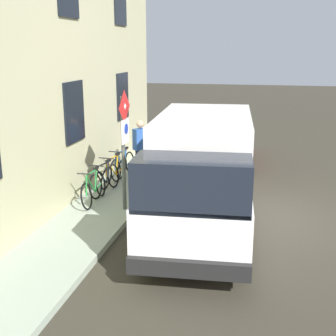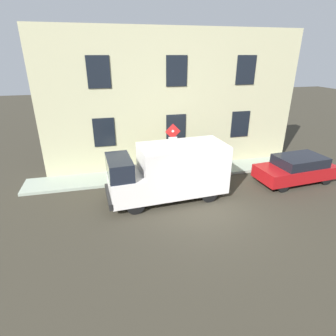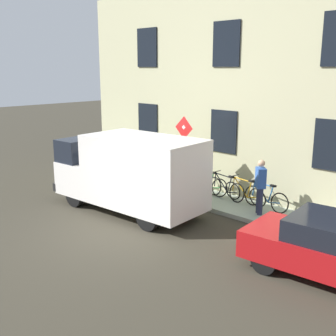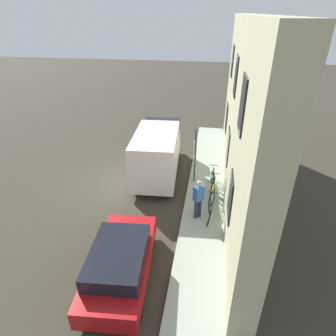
{
  "view_description": "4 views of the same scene",
  "coord_description": "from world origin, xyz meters",
  "px_view_note": "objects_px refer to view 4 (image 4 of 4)",
  "views": [
    {
      "loc": [
        0.17,
        10.36,
        3.92
      ],
      "look_at": [
        2.17,
        1.21,
        1.41
      ],
      "focal_mm": 48.18,
      "sensor_mm": 36.0,
      "label": 1
    },
    {
      "loc": [
        -9.24,
        3.8,
        6.13
      ],
      "look_at": [
        2.58,
        0.98,
        0.99
      ],
      "focal_mm": 28.79,
      "sensor_mm": 36.0,
      "label": 2
    },
    {
      "loc": [
        -7.07,
        -8.66,
        4.57
      ],
      "look_at": [
        2.46,
        0.47,
        1.38
      ],
      "focal_mm": 44.53,
      "sensor_mm": 36.0,
      "label": 3
    },
    {
      "loc": [
        4.06,
        -11.43,
        7.5
      ],
      "look_at": [
        2.14,
        0.13,
        0.99
      ],
      "focal_mm": 30.17,
      "sensor_mm": 36.0,
      "label": 4
    }
  ],
  "objects_px": {
    "sign_post_stacked": "(195,147)",
    "bicycle_black": "(212,188)",
    "delivery_van": "(158,151)",
    "parked_hatchback": "(120,262)",
    "pedestrian": "(198,198)",
    "bicycle_orange": "(212,198)",
    "bicycle_green": "(213,179)",
    "bicycle_blue": "(211,209)"
  },
  "relations": [
    {
      "from": "sign_post_stacked",
      "to": "bicycle_black",
      "type": "distance_m",
      "value": 2.06
    },
    {
      "from": "delivery_van",
      "to": "parked_hatchback",
      "type": "height_order",
      "value": "delivery_van"
    },
    {
      "from": "delivery_van",
      "to": "pedestrian",
      "type": "xyz_separation_m",
      "value": [
        2.32,
        -3.39,
        -0.26
      ]
    },
    {
      "from": "bicycle_orange",
      "to": "bicycle_black",
      "type": "distance_m",
      "value": 0.79
    },
    {
      "from": "bicycle_black",
      "to": "bicycle_orange",
      "type": "bearing_deg",
      "value": -173.3
    },
    {
      "from": "sign_post_stacked",
      "to": "delivery_van",
      "type": "relative_size",
      "value": 0.5
    },
    {
      "from": "delivery_van",
      "to": "bicycle_black",
      "type": "height_order",
      "value": "delivery_van"
    },
    {
      "from": "delivery_van",
      "to": "bicycle_black",
      "type": "distance_m",
      "value": 3.42
    },
    {
      "from": "bicycle_black",
      "to": "bicycle_green",
      "type": "height_order",
      "value": "same"
    },
    {
      "from": "delivery_van",
      "to": "bicycle_orange",
      "type": "xyz_separation_m",
      "value": [
        2.84,
        -2.5,
        -0.82
      ]
    },
    {
      "from": "bicycle_blue",
      "to": "pedestrian",
      "type": "relative_size",
      "value": 1.0
    },
    {
      "from": "bicycle_orange",
      "to": "parked_hatchback",
      "type": "bearing_deg",
      "value": 153.18
    },
    {
      "from": "parked_hatchback",
      "to": "bicycle_green",
      "type": "distance_m",
      "value": 6.42
    },
    {
      "from": "sign_post_stacked",
      "to": "parked_hatchback",
      "type": "height_order",
      "value": "sign_post_stacked"
    },
    {
      "from": "bicycle_blue",
      "to": "bicycle_green",
      "type": "height_order",
      "value": "same"
    },
    {
      "from": "bicycle_blue",
      "to": "delivery_van",
      "type": "bearing_deg",
      "value": 46.69
    },
    {
      "from": "delivery_van",
      "to": "bicycle_orange",
      "type": "relative_size",
      "value": 3.18
    },
    {
      "from": "bicycle_black",
      "to": "bicycle_green",
      "type": "bearing_deg",
      "value": 6.78
    },
    {
      "from": "bicycle_orange",
      "to": "bicycle_blue",
      "type": "bearing_deg",
      "value": -174.33
    },
    {
      "from": "pedestrian",
      "to": "bicycle_black",
      "type": "bearing_deg",
      "value": -63.11
    },
    {
      "from": "sign_post_stacked",
      "to": "bicycle_green",
      "type": "bearing_deg",
      "value": -17.3
    },
    {
      "from": "bicycle_blue",
      "to": "sign_post_stacked",
      "type": "bearing_deg",
      "value": 25.26
    },
    {
      "from": "delivery_van",
      "to": "bicycle_green",
      "type": "distance_m",
      "value": 3.1
    },
    {
      "from": "delivery_van",
      "to": "bicycle_black",
      "type": "bearing_deg",
      "value": -124.92
    },
    {
      "from": "bicycle_green",
      "to": "bicycle_orange",
      "type": "bearing_deg",
      "value": 177.8
    },
    {
      "from": "sign_post_stacked",
      "to": "bicycle_green",
      "type": "relative_size",
      "value": 1.6
    },
    {
      "from": "sign_post_stacked",
      "to": "bicycle_green",
      "type": "distance_m",
      "value": 1.77
    },
    {
      "from": "sign_post_stacked",
      "to": "pedestrian",
      "type": "xyz_separation_m",
      "value": [
        0.41,
        -2.77,
        -0.91
      ]
    },
    {
      "from": "delivery_van",
      "to": "parked_hatchback",
      "type": "bearing_deg",
      "value": 177.28
    },
    {
      "from": "parked_hatchback",
      "to": "bicycle_blue",
      "type": "bearing_deg",
      "value": -42.8
    },
    {
      "from": "bicycle_orange",
      "to": "bicycle_green",
      "type": "bearing_deg",
      "value": 5.7
    },
    {
      "from": "sign_post_stacked",
      "to": "parked_hatchback",
      "type": "xyz_separation_m",
      "value": [
        -1.76,
        -6.11,
        -1.25
      ]
    },
    {
      "from": "delivery_van",
      "to": "pedestrian",
      "type": "height_order",
      "value": "delivery_van"
    },
    {
      "from": "bicycle_blue",
      "to": "bicycle_orange",
      "type": "xyz_separation_m",
      "value": [
        -0.0,
        0.79,
        0.0
      ]
    },
    {
      "from": "bicycle_blue",
      "to": "bicycle_orange",
      "type": "relative_size",
      "value": 1.0
    },
    {
      "from": "bicycle_green",
      "to": "bicycle_blue",
      "type": "bearing_deg",
      "value": 177.79
    },
    {
      "from": "bicycle_orange",
      "to": "pedestrian",
      "type": "xyz_separation_m",
      "value": [
        -0.53,
        -0.89,
        0.56
      ]
    },
    {
      "from": "delivery_van",
      "to": "parked_hatchback",
      "type": "relative_size",
      "value": 1.32
    },
    {
      "from": "bicycle_green",
      "to": "parked_hatchback",
      "type": "bearing_deg",
      "value": 152.92
    },
    {
      "from": "parked_hatchback",
      "to": "bicycle_black",
      "type": "bearing_deg",
      "value": -32.91
    },
    {
      "from": "bicycle_black",
      "to": "parked_hatchback",
      "type": "bearing_deg",
      "value": 158.5
    },
    {
      "from": "bicycle_orange",
      "to": "bicycle_black",
      "type": "bearing_deg",
      "value": 5.66
    }
  ]
}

